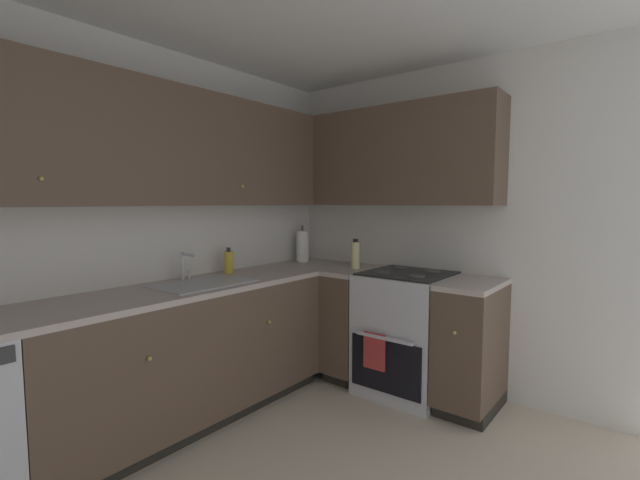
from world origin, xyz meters
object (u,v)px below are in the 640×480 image
at_px(oven_range, 407,332).
at_px(paper_towel_roll, 302,246).
at_px(oil_bottle, 355,255).
at_px(soap_bottle, 229,262).

relative_size(oven_range, paper_towel_roll, 3.12).
xyz_separation_m(oven_range, oil_bottle, (-0.02, 0.46, 0.55)).
height_order(soap_bottle, oil_bottle, oil_bottle).
distance_m(oven_range, paper_towel_roll, 1.21).
xyz_separation_m(paper_towel_roll, oil_bottle, (-0.04, -0.60, -0.03)).
relative_size(paper_towel_roll, oil_bottle, 1.41).
bearing_deg(paper_towel_roll, oil_bottle, -94.15).
distance_m(oven_range, oil_bottle, 0.72).
bearing_deg(soap_bottle, oil_bottle, -38.29).
bearing_deg(oven_range, oil_bottle, 92.30).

